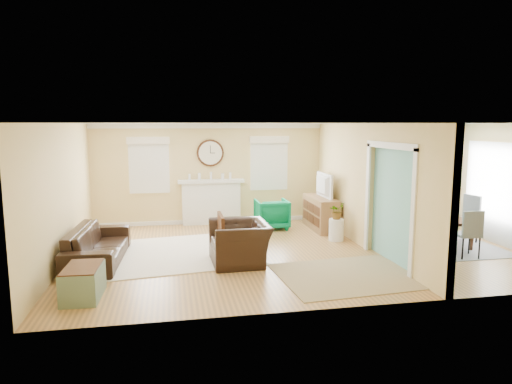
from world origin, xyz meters
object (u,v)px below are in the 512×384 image
sofa (98,245)px  eames_chair (240,243)px  dining_table (433,229)px  green_chair (272,214)px  credenza (321,213)px

sofa → eames_chair: 2.68m
sofa → dining_table: (7.03, 0.15, -0.03)m
sofa → eames_chair: size_ratio=1.92×
eames_chair → dining_table: bearing=97.5°
green_chair → credenza: (1.18, -0.27, 0.03)m
eames_chair → credenza: size_ratio=0.80×
eames_chair → dining_table: eames_chair is taller
green_chair → dining_table: (3.20, -2.00, -0.06)m
sofa → green_chair: 4.40m
sofa → credenza: bearing=-66.8°
sofa → eames_chair: bearing=-98.9°
green_chair → credenza: size_ratio=0.54×
dining_table → credenza: bearing=46.3°
eames_chair → credenza: (2.40, 2.42, 0.01)m
sofa → eames_chair: eames_chair is taller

